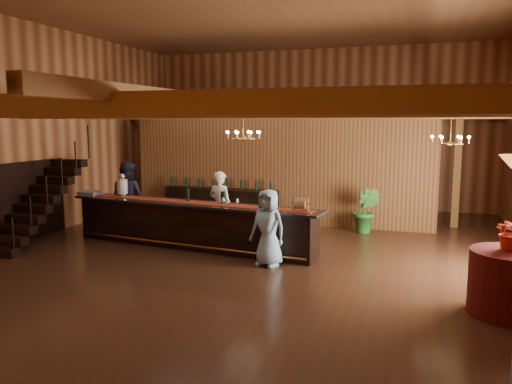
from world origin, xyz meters
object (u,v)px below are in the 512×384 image
(bartender, at_px, (220,206))
(backbar_shelf, at_px, (220,205))
(staff_second, at_px, (128,198))
(guest, at_px, (268,228))
(tasting_bar, at_px, (191,225))
(chandelier_right, at_px, (450,139))
(raffle_drum, at_px, (300,204))
(beverage_dispenser, at_px, (122,186))
(chandelier_left, at_px, (243,135))
(floor_plant, at_px, (366,210))
(round_table, at_px, (508,283))

(bartender, bearing_deg, backbar_shelf, -53.40)
(staff_second, height_order, guest, staff_second)
(tasting_bar, bearing_deg, chandelier_right, 18.73)
(raffle_drum, height_order, chandelier_right, chandelier_right)
(beverage_dispenser, bearing_deg, tasting_bar, -8.51)
(chandelier_right, xyz_separation_m, staff_second, (-8.03, -0.34, -1.63))
(chandelier_left, bearing_deg, floor_plant, 47.97)
(beverage_dispenser, height_order, round_table, beverage_dispenser)
(chandelier_left, xyz_separation_m, chandelier_right, (4.44, 1.16, -0.10))
(round_table, height_order, floor_plant, floor_plant)
(staff_second, bearing_deg, bartender, -174.39)
(chandelier_left, distance_m, staff_second, 4.06)
(beverage_dispenser, relative_size, guest, 0.37)
(chandelier_left, height_order, chandelier_right, same)
(bartender, distance_m, floor_plant, 3.97)
(round_table, bearing_deg, staff_second, 160.04)
(raffle_drum, distance_m, chandelier_left, 2.08)
(staff_second, xyz_separation_m, guest, (4.46, -1.76, -0.16))
(beverage_dispenser, relative_size, round_table, 0.51)
(chandelier_left, height_order, floor_plant, chandelier_left)
(backbar_shelf, bearing_deg, guest, -50.78)
(beverage_dispenser, xyz_separation_m, bartender, (2.51, 0.46, -0.49))
(bartender, distance_m, guest, 2.43)
(raffle_drum, xyz_separation_m, floor_plant, (1.08, 3.22, -0.64))
(tasting_bar, bearing_deg, floor_plant, 43.44)
(tasting_bar, relative_size, backbar_shelf, 1.85)
(beverage_dispenser, xyz_separation_m, guest, (4.26, -1.22, -0.57))
(raffle_drum, distance_m, floor_plant, 3.45)
(round_table, height_order, chandelier_right, chandelier_right)
(staff_second, bearing_deg, chandelier_left, 174.38)
(round_table, bearing_deg, chandelier_left, 155.50)
(staff_second, distance_m, guest, 4.80)
(beverage_dispenser, distance_m, chandelier_right, 7.97)
(beverage_dispenser, bearing_deg, backbar_shelf, 61.23)
(beverage_dispenser, relative_size, chandelier_right, 0.75)
(raffle_drum, height_order, chandelier_left, chandelier_left)
(backbar_shelf, relative_size, staff_second, 1.83)
(round_table, height_order, guest, guest)
(staff_second, xyz_separation_m, floor_plant, (6.10, 1.97, -0.35))
(bartender, bearing_deg, staff_second, 12.81)
(chandelier_right, bearing_deg, round_table, -77.87)
(beverage_dispenser, relative_size, chandelier_left, 0.75)
(tasting_bar, distance_m, chandelier_right, 6.23)
(beverage_dispenser, bearing_deg, guest, -15.98)
(chandelier_right, xyz_separation_m, bartender, (-5.32, -0.42, -1.72))
(tasting_bar, xyz_separation_m, round_table, (6.52, -2.34, -0.04))
(staff_second, relative_size, floor_plant, 1.55)
(raffle_drum, height_order, round_table, raffle_drum)
(guest, height_order, floor_plant, guest)
(beverage_dispenser, height_order, floor_plant, beverage_dispenser)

